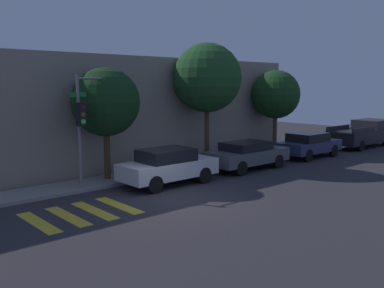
{
  "coord_description": "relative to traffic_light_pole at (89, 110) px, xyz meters",
  "views": [
    {
      "loc": [
        -9.61,
        -11.69,
        4.16
      ],
      "look_at": [
        2.62,
        2.1,
        1.6
      ],
      "focal_mm": 40.0,
      "sensor_mm": 36.0,
      "label": 1
    }
  ],
  "objects": [
    {
      "name": "ground_plane",
      "position": [
        1.58,
        -3.37,
        -3.17
      ],
      "size": [
        60.0,
        60.0,
        0.0
      ],
      "primitive_type": "plane",
      "color": "#2D2B30"
    },
    {
      "name": "sidewalk",
      "position": [
        1.58,
        0.74,
        -3.1
      ],
      "size": [
        26.0,
        1.81,
        0.14
      ],
      "primitive_type": "cube",
      "color": "gray",
      "rests_on": "ground"
    },
    {
      "name": "building_row",
      "position": [
        1.58,
        5.04,
        -0.41
      ],
      "size": [
        26.0,
        6.0,
        5.53
      ],
      "primitive_type": "cube",
      "color": "gray",
      "rests_on": "ground"
    },
    {
      "name": "crosswalk",
      "position": [
        -1.79,
        -2.57,
        -3.17
      ],
      "size": [
        3.29,
        2.6,
        0.0
      ],
      "color": "gold",
      "rests_on": "ground"
    },
    {
      "name": "traffic_light_pole",
      "position": [
        0.0,
        0.0,
        0.0
      ],
      "size": [
        2.2,
        0.56,
        4.55
      ],
      "color": "slate",
      "rests_on": "ground"
    },
    {
      "name": "sedan_near_corner",
      "position": [
        2.86,
        -1.27,
        -2.37
      ],
      "size": [
        4.21,
        1.79,
        1.52
      ],
      "color": "silver",
      "rests_on": "ground"
    },
    {
      "name": "sedan_middle",
      "position": [
        7.85,
        -1.27,
        -2.42
      ],
      "size": [
        4.46,
        1.85,
        1.38
      ],
      "color": "#4C5156",
      "rests_on": "ground"
    },
    {
      "name": "sedan_far_end",
      "position": [
        13.2,
        -1.27,
        -2.41
      ],
      "size": [
        4.22,
        1.87,
        1.43
      ],
      "color": "#2D3351",
      "rests_on": "ground"
    },
    {
      "name": "pickup_truck",
      "position": [
        19.72,
        -1.27,
        -2.26
      ],
      "size": [
        5.67,
        2.05,
        1.77
      ],
      "color": "black",
      "rests_on": "ground"
    },
    {
      "name": "tree_near_corner",
      "position": [
        1.25,
        0.9,
        0.25
      ],
      "size": [
        2.91,
        2.91,
        4.9
      ],
      "color": "#42301E",
      "rests_on": "ground"
    },
    {
      "name": "tree_midblock",
      "position": [
        7.15,
        0.9,
        1.33
      ],
      "size": [
        3.53,
        3.53,
        6.28
      ],
      "color": "#4C3823",
      "rests_on": "ground"
    },
    {
      "name": "tree_far_end",
      "position": [
        12.85,
        0.9,
        0.4
      ],
      "size": [
        2.9,
        2.9,
        5.04
      ],
      "color": "brown",
      "rests_on": "ground"
    }
  ]
}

